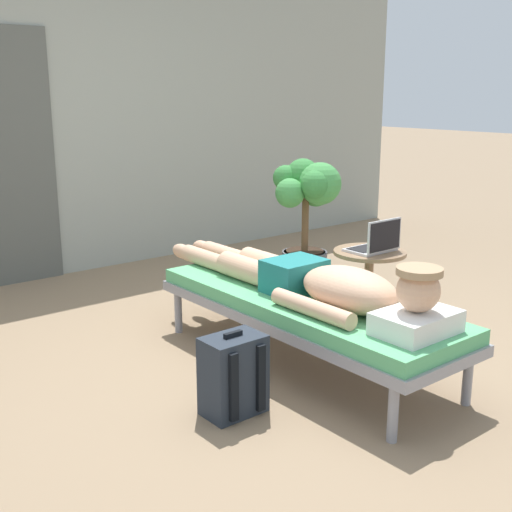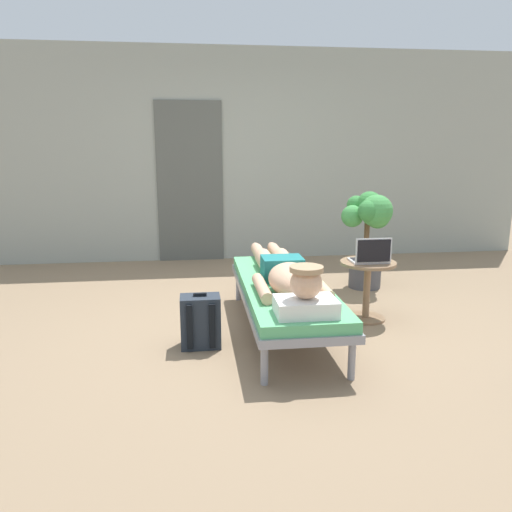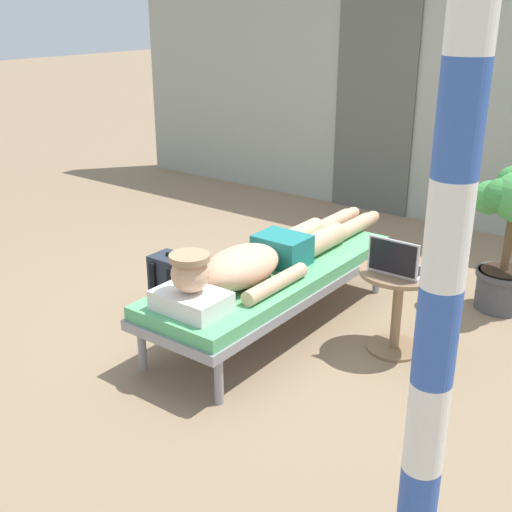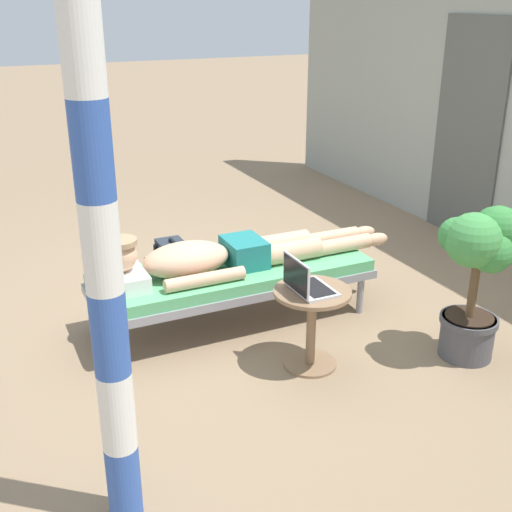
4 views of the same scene
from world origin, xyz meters
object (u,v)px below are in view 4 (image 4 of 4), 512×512
(side_table, at_px, (312,315))
(backpack, at_px, (174,267))
(laptop, at_px, (305,283))
(lounge_chair, at_px, (233,276))
(potted_plant, at_px, (476,264))
(person_reclining, at_px, (218,256))
(porch_post, at_px, (101,247))

(side_table, xyz_separation_m, backpack, (-1.45, -0.42, -0.16))
(laptop, bearing_deg, lounge_chair, -169.00)
(lounge_chair, relative_size, side_table, 3.81)
(backpack, bearing_deg, laptop, 14.15)
(laptop, bearing_deg, potted_plant, 71.39)
(lounge_chair, relative_size, person_reclining, 0.92)
(side_table, xyz_separation_m, laptop, (-0.00, -0.05, 0.23))
(lounge_chair, bearing_deg, backpack, -162.37)
(potted_plant, distance_m, porch_post, 2.47)
(lounge_chair, xyz_separation_m, side_table, (0.77, 0.20, 0.01))
(side_table, bearing_deg, potted_plant, 70.47)
(potted_plant, bearing_deg, lounge_chair, -133.84)
(lounge_chair, relative_size, porch_post, 0.77)
(backpack, bearing_deg, person_reclining, 9.08)
(side_table, height_order, porch_post, porch_post)
(lounge_chair, bearing_deg, person_reclining, -90.00)
(person_reclining, bearing_deg, backpack, -170.92)
(lounge_chair, relative_size, backpack, 4.70)
(porch_post, bearing_deg, backpack, 156.42)
(side_table, height_order, potted_plant, potted_plant)
(side_table, distance_m, potted_plant, 1.06)
(lounge_chair, bearing_deg, laptop, 11.00)
(person_reclining, xyz_separation_m, potted_plant, (1.11, 1.27, 0.13))
(backpack, height_order, porch_post, porch_post)
(side_table, height_order, backpack, side_table)
(potted_plant, height_order, porch_post, porch_post)
(side_table, height_order, laptop, laptop)
(person_reclining, distance_m, side_table, 0.85)
(porch_post, bearing_deg, lounge_chair, 142.33)
(person_reclining, height_order, laptop, laptop)
(laptop, relative_size, porch_post, 0.12)
(person_reclining, distance_m, backpack, 0.76)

